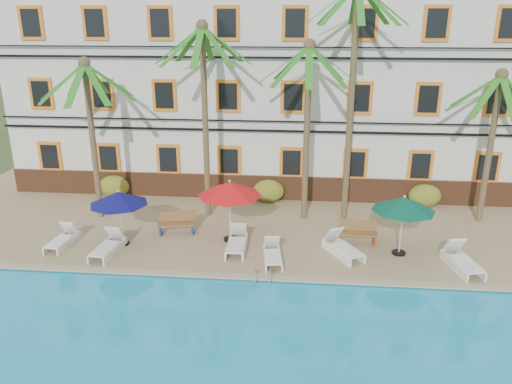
# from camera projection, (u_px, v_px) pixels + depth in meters

# --- Properties ---
(ground) EXTENTS (100.00, 100.00, 0.00)m
(ground) POSITION_uv_depth(u_px,v_px,m) (244.00, 271.00, 18.09)
(ground) COLOR #384C23
(ground) RESTS_ON ground
(pool_deck) EXTENTS (30.00, 12.00, 0.25)m
(pool_deck) POSITION_uv_depth(u_px,v_px,m) (257.00, 216.00, 22.74)
(pool_deck) COLOR tan
(pool_deck) RESTS_ON ground
(pool_coping) EXTENTS (30.00, 0.35, 0.06)m
(pool_coping) POSITION_uv_depth(u_px,v_px,m) (241.00, 276.00, 17.15)
(pool_coping) COLOR tan
(pool_coping) RESTS_ON pool_deck
(hotel_building) EXTENTS (25.40, 6.44, 10.22)m
(hotel_building) POSITION_uv_depth(u_px,v_px,m) (265.00, 85.00, 25.67)
(hotel_building) COLOR silver
(hotel_building) RESTS_ON pool_deck
(palm_a) EXTENTS (4.01, 4.01, 6.96)m
(palm_a) POSITION_uv_depth(u_px,v_px,m) (90.00, 117.00, 20.90)
(palm_a) COLOR brown
(palm_a) RESTS_ON pool_deck
(palm_b) EXTENTS (4.01, 4.01, 8.38)m
(palm_b) POSITION_uv_depth(u_px,v_px,m) (204.00, 96.00, 20.88)
(palm_b) COLOR brown
(palm_b) RESTS_ON pool_deck
(palm_c) EXTENTS (4.01, 4.01, 7.66)m
(palm_c) POSITION_uv_depth(u_px,v_px,m) (308.00, 108.00, 20.60)
(palm_c) COLOR brown
(palm_c) RESTS_ON pool_deck
(palm_d) EXTENTS (4.01, 4.01, 9.92)m
(palm_d) POSITION_uv_depth(u_px,v_px,m) (353.00, 76.00, 20.04)
(palm_d) COLOR brown
(palm_d) RESTS_ON pool_deck
(palm_e) EXTENTS (4.01, 4.01, 6.55)m
(palm_e) POSITION_uv_depth(u_px,v_px,m) (494.00, 125.00, 20.49)
(palm_e) COLOR brown
(palm_e) RESTS_ON pool_deck
(shrub_left) EXTENTS (1.50, 0.90, 1.10)m
(shrub_left) POSITION_uv_depth(u_px,v_px,m) (114.00, 186.00, 24.64)
(shrub_left) COLOR #30631C
(shrub_left) RESTS_ON pool_deck
(shrub_mid) EXTENTS (1.50, 0.90, 1.10)m
(shrub_mid) POSITION_uv_depth(u_px,v_px,m) (269.00, 191.00, 23.98)
(shrub_mid) COLOR #30631C
(shrub_mid) RESTS_ON pool_deck
(shrub_right) EXTENTS (1.50, 0.90, 1.10)m
(shrub_right) POSITION_uv_depth(u_px,v_px,m) (425.00, 196.00, 23.35)
(shrub_right) COLOR #30631C
(shrub_right) RESTS_ON pool_deck
(umbrella_blue) EXTENTS (2.26, 2.26, 2.27)m
(umbrella_blue) POSITION_uv_depth(u_px,v_px,m) (119.00, 198.00, 19.01)
(umbrella_blue) COLOR black
(umbrella_blue) RESTS_ON pool_deck
(umbrella_red) EXTENTS (2.54, 2.54, 2.54)m
(umbrella_red) POSITION_uv_depth(u_px,v_px,m) (230.00, 189.00, 19.30)
(umbrella_red) COLOR black
(umbrella_red) RESTS_ON pool_deck
(umbrella_green) EXTENTS (2.34, 2.34, 2.35)m
(umbrella_green) POSITION_uv_depth(u_px,v_px,m) (404.00, 204.00, 18.21)
(umbrella_green) COLOR black
(umbrella_green) RESTS_ON pool_deck
(lounger_a) EXTENTS (0.76, 1.81, 0.83)m
(lounger_a) POSITION_uv_depth(u_px,v_px,m) (63.00, 239.00, 19.44)
(lounger_a) COLOR white
(lounger_a) RESTS_ON pool_deck
(lounger_b) EXTENTS (0.88, 1.98, 0.91)m
(lounger_b) POSITION_uv_depth(u_px,v_px,m) (108.00, 246.00, 18.79)
(lounger_b) COLOR white
(lounger_b) RESTS_ON pool_deck
(lounger_c) EXTENTS (0.75, 1.98, 0.93)m
(lounger_c) POSITION_uv_depth(u_px,v_px,m) (237.00, 243.00, 19.09)
(lounger_c) COLOR white
(lounger_c) RESTS_ON pool_deck
(lounger_d) EXTENTS (0.83, 1.79, 0.82)m
(lounger_d) POSITION_uv_depth(u_px,v_px,m) (273.00, 254.00, 18.21)
(lounger_d) COLOR white
(lounger_d) RESTS_ON pool_deck
(lounger_e) EXTENTS (1.55, 2.02, 0.91)m
(lounger_e) POSITION_uv_depth(u_px,v_px,m) (343.00, 247.00, 18.70)
(lounger_e) COLOR white
(lounger_e) RESTS_ON pool_deck
(lounger_f) EXTENTS (1.11, 2.11, 0.95)m
(lounger_f) POSITION_uv_depth(u_px,v_px,m) (462.00, 261.00, 17.66)
(lounger_f) COLOR white
(lounger_f) RESTS_ON pool_deck
(bench_left) EXTENTS (1.56, 0.73, 0.93)m
(bench_left) POSITION_uv_depth(u_px,v_px,m) (176.00, 222.00, 20.51)
(bench_left) COLOR olive
(bench_left) RESTS_ON pool_deck
(bench_right) EXTENTS (1.50, 0.48, 0.93)m
(bench_right) POSITION_uv_depth(u_px,v_px,m) (358.00, 232.00, 19.60)
(bench_right) COLOR olive
(bench_right) RESTS_ON pool_deck
(pool_ladder) EXTENTS (0.54, 0.74, 0.74)m
(pool_ladder) POSITION_uv_depth(u_px,v_px,m) (263.00, 280.00, 17.00)
(pool_ladder) COLOR silver
(pool_ladder) RESTS_ON ground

